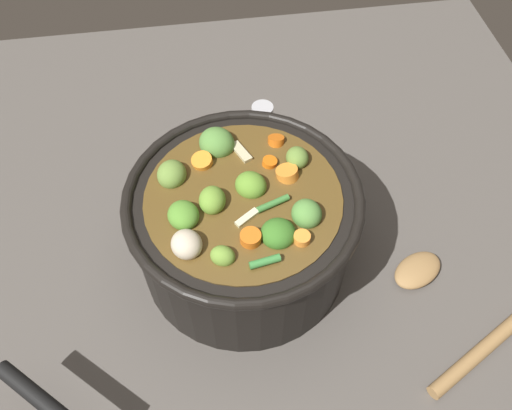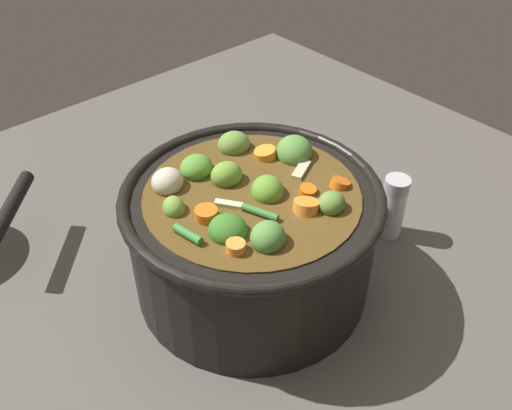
{
  "view_description": "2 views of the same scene",
  "coord_description": "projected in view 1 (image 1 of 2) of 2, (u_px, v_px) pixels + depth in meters",
  "views": [
    {
      "loc": [
        -0.37,
        0.04,
        0.64
      ],
      "look_at": [
        0.0,
        -0.02,
        0.11
      ],
      "focal_mm": 36.96,
      "sensor_mm": 36.0,
      "label": 1
    },
    {
      "loc": [
        -0.32,
        -0.36,
        0.52
      ],
      "look_at": [
        -0.01,
        -0.01,
        0.13
      ],
      "focal_mm": 39.82,
      "sensor_mm": 36.0,
      "label": 2
    }
  ],
  "objects": [
    {
      "name": "cooking_pot",
      "position": [
        244.0,
        226.0,
        0.68
      ],
      "size": [
        0.29,
        0.29,
        0.16
      ],
      "color": "black",
      "rests_on": "ground_plane"
    },
    {
      "name": "wooden_spoon",
      "position": [
        453.0,
        305.0,
        0.68
      ],
      "size": [
        0.21,
        0.2,
        0.02
      ],
      "color": "#9D7646",
      "rests_on": "ground_plane"
    },
    {
      "name": "salt_shaker",
      "position": [
        262.0,
        128.0,
        0.82
      ],
      "size": [
        0.03,
        0.03,
        0.09
      ],
      "color": "silver",
      "rests_on": "ground_plane"
    },
    {
      "name": "ground_plane",
      "position": [
        245.0,
        256.0,
        0.74
      ],
      "size": [
        1.1,
        1.1,
        0.0
      ],
      "primitive_type": "plane",
      "color": "#514C47"
    }
  ]
}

